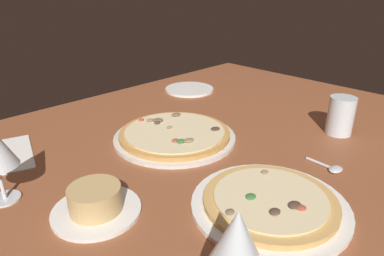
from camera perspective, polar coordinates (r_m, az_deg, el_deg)
name	(u,v)px	position (r cm, az deg, el deg)	size (l,w,h in cm)	color
dining_table	(209,143)	(98.87, 2.78, -2.49)	(150.00, 110.00, 4.00)	brown
pizza_main	(175,135)	(96.24, -2.86, -1.13)	(33.62, 33.62, 3.37)	silver
pizza_side	(270,203)	(70.50, 12.65, -11.89)	(30.66, 30.66, 3.36)	white
ramekin_on_saucer	(96,203)	(69.42, -15.54, -11.71)	(16.95, 16.95, 5.61)	white
wine_glass_near	(236,244)	(45.42, 7.31, -18.41)	(8.08, 8.08, 16.21)	silver
water_glass	(340,118)	(106.92, 23.18, 1.58)	(7.28, 7.28, 10.86)	silver
side_plate	(189,89)	(138.51, -0.43, 6.37)	(19.04, 19.04, 0.90)	white
paper_menu	(6,155)	(99.51, -28.24, -3.94)	(12.13, 20.64, 0.30)	white
spoon	(332,168)	(87.84, 21.98, -6.09)	(4.17, 9.15, 1.00)	silver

